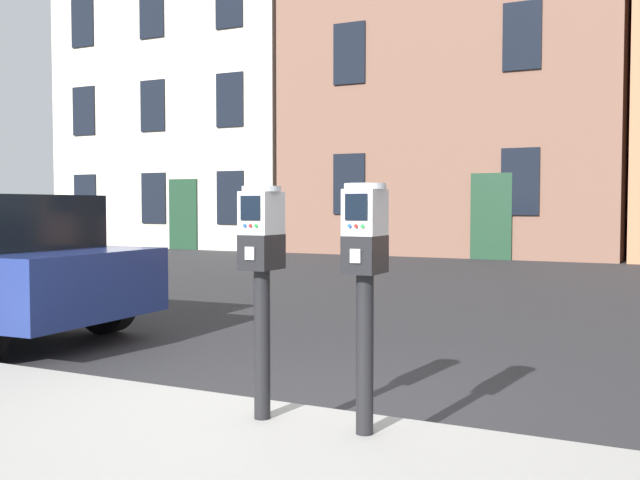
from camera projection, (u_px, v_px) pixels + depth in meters
The scene contains 5 objects.
ground_plane at pixel (266, 434), 4.23m from camera, with size 160.00×160.00×0.00m, color #28282B.
parking_meter_near_kerb at pixel (262, 259), 4.02m from camera, with size 0.22×0.25×1.29m.
parking_meter_twin_adjacent at pixel (365, 262), 3.74m from camera, with size 0.22×0.25×1.29m.
townhouse_brownstone at pixel (212, 79), 24.92m from camera, with size 8.34×6.35×11.19m.
townhouse_brick_corner at pixel (464, 72), 20.94m from camera, with size 8.92×6.13×10.27m.
Camera 1 is at (2.15, -3.59, 1.32)m, focal length 41.16 mm.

